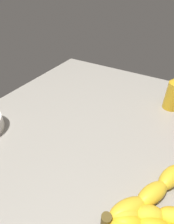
# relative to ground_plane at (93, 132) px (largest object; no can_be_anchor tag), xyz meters

# --- Properties ---
(ground_plane) EXTENTS (0.91, 0.79, 0.03)m
(ground_plane) POSITION_rel_ground_plane_xyz_m (0.00, 0.00, 0.00)
(ground_plane) COLOR gray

